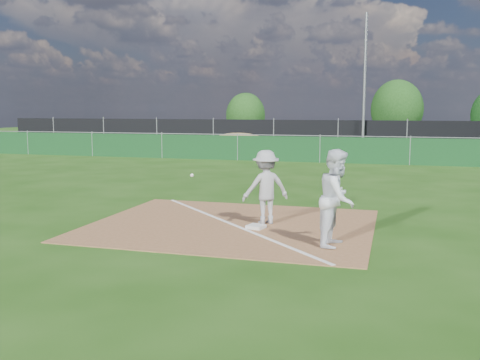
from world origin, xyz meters
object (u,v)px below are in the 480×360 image
at_px(first_base, 256,227).
at_px(car_right, 453,138).
at_px(tree_mid, 397,109).
at_px(car_left, 270,132).
at_px(car_mid, 344,133).
at_px(runner, 337,198).
at_px(tree_left, 246,115).
at_px(light_pole, 365,83).
at_px(play_at_first, 266,187).

xyz_separation_m(first_base, car_right, (6.37, 26.49, 0.55)).
xyz_separation_m(first_base, tree_mid, (2.80, 32.85, 2.37)).
height_order(car_left, car_mid, car_left).
relative_size(first_base, car_left, 0.07).
relative_size(runner, tree_left, 0.48).
bearing_deg(tree_mid, light_pole, -99.85).
distance_m(car_left, car_mid, 5.30).
xyz_separation_m(first_base, play_at_first, (0.08, 0.52, 0.77)).
bearing_deg(first_base, tree_left, 106.00).
relative_size(car_mid, tree_left, 1.31).
height_order(light_pole, car_left, light_pole).
bearing_deg(car_mid, car_right, -94.91).
relative_size(runner, tree_mid, 0.38).
distance_m(light_pole, tree_left, 13.95).
distance_m(first_base, car_left, 27.85).
relative_size(light_pole, car_mid, 1.63).
xyz_separation_m(first_base, tree_left, (-9.03, 31.50, 1.88)).
bearing_deg(light_pole, tree_left, 136.03).
distance_m(tree_left, tree_mid, 11.91).
height_order(first_base, play_at_first, play_at_first).
bearing_deg(tree_left, car_right, -18.02).
relative_size(play_at_first, runner, 1.30).
bearing_deg(car_left, first_base, -172.40).
xyz_separation_m(light_pole, car_right, (5.48, 4.57, -3.39)).
xyz_separation_m(tree_left, tree_mid, (11.83, 1.35, 0.49)).
height_order(runner, car_left, runner).
bearing_deg(car_left, play_at_first, -172.00).
relative_size(first_base, tree_mid, 0.07).
xyz_separation_m(runner, car_right, (4.61, 27.41, -0.29)).
xyz_separation_m(play_at_first, car_left, (-6.10, 26.66, 0.00)).
height_order(light_pole, car_right, light_pole).
bearing_deg(first_base, tree_mid, 85.13).
height_order(car_right, tree_mid, tree_mid).
bearing_deg(runner, play_at_first, 57.75).
bearing_deg(tree_mid, tree_left, -173.48).
bearing_deg(car_right, first_base, 164.70).
bearing_deg(car_right, tree_mid, 27.58).
height_order(play_at_first, tree_left, tree_left).
bearing_deg(car_right, tree_left, 70.21).
distance_m(light_pole, car_right, 7.90).
relative_size(play_at_first, car_mid, 0.47).
height_order(first_base, runner, runner).
bearing_deg(car_left, runner, -169.39).
height_order(play_at_first, car_mid, car_mid).
xyz_separation_m(car_mid, tree_left, (-8.31, 4.37, 1.12)).
distance_m(play_at_first, runner, 2.22).
height_order(car_mid, tree_mid, tree_mid).
bearing_deg(car_mid, runner, -174.66).
relative_size(car_left, car_right, 1.16).
relative_size(play_at_first, tree_left, 0.62).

